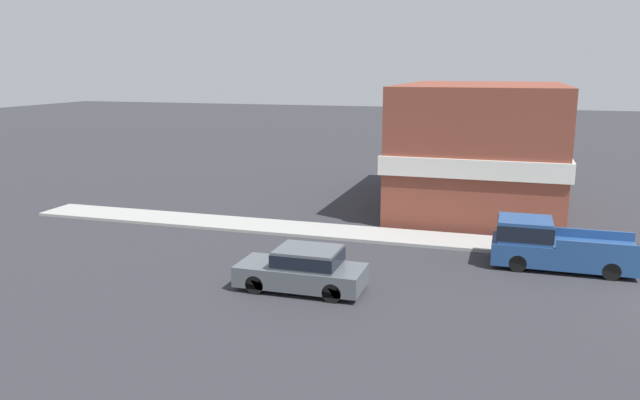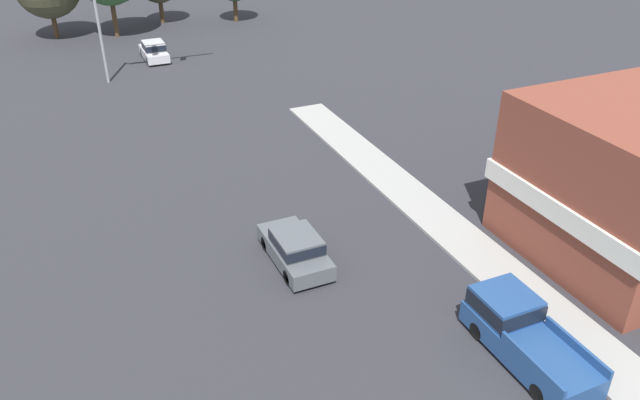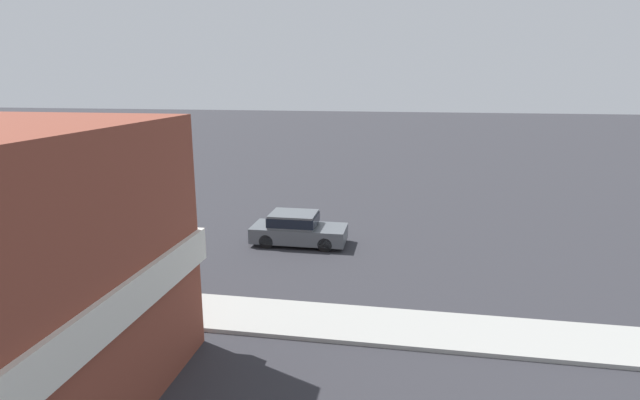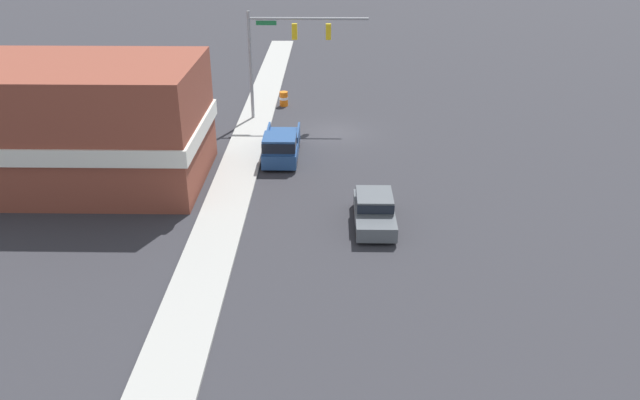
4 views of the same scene
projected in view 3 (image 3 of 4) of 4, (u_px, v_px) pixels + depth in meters
The scene contains 3 objects.
ground_plane at pixel (22, 241), 24.09m from camera, with size 200.00×200.00×0.00m, color #2D2D33.
car_lead at pixel (297, 228), 23.51m from camera, with size 1.90×4.43×1.52m.
pickup_truck_parked at pixel (67, 252), 19.91m from camera, with size 2.04×5.26×1.87m.
Camera 3 is at (20.10, 18.18, 7.65)m, focal length 28.00 mm.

